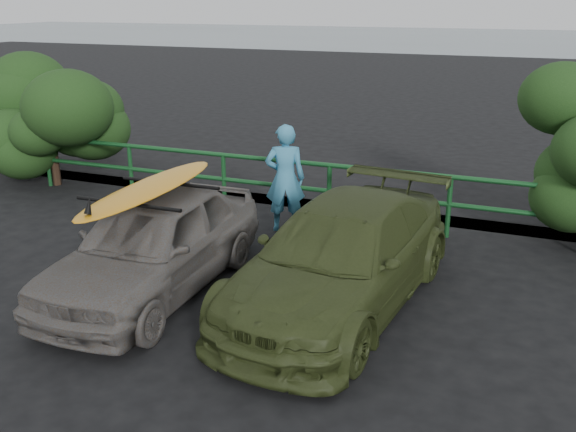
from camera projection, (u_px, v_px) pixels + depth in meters
name	position (u px, v px, depth m)	size (l,w,h in m)	color
ground	(97.00, 351.00, 7.00)	(80.00, 80.00, 0.00)	black
ocean	(505.00, 39.00, 59.71)	(200.00, 200.00, 0.00)	slate
guardrail	(275.00, 187.00, 11.22)	(14.00, 0.08, 1.04)	#164E22
shrub_left	(66.00, 127.00, 13.06)	(3.20, 2.40, 2.30)	#1E3E16
sedan	(154.00, 244.00, 8.25)	(1.55, 3.85, 1.31)	#5F5954
olive_vehicle	(341.00, 257.00, 7.87)	(1.80, 4.42, 1.28)	#36411C
man	(285.00, 178.00, 10.37)	(0.65, 0.42, 1.77)	teal
roof_rack	(150.00, 193.00, 8.03)	(1.45, 1.01, 0.05)	black
surfboard	(150.00, 188.00, 8.01)	(0.60, 2.89, 0.09)	orange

